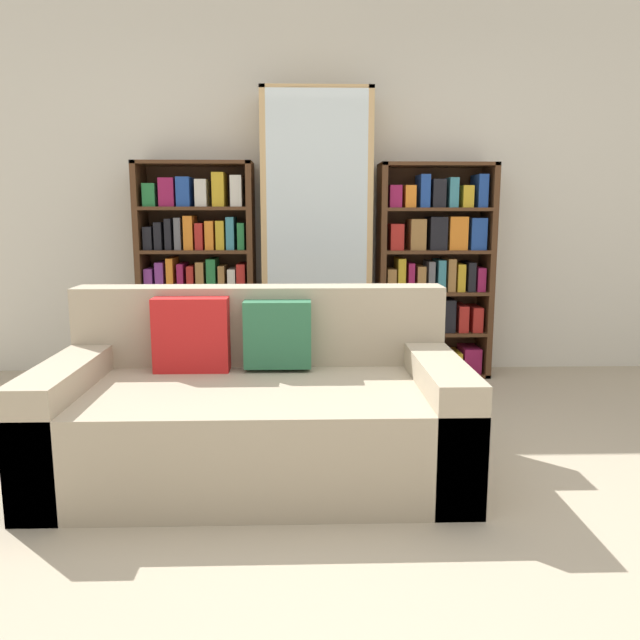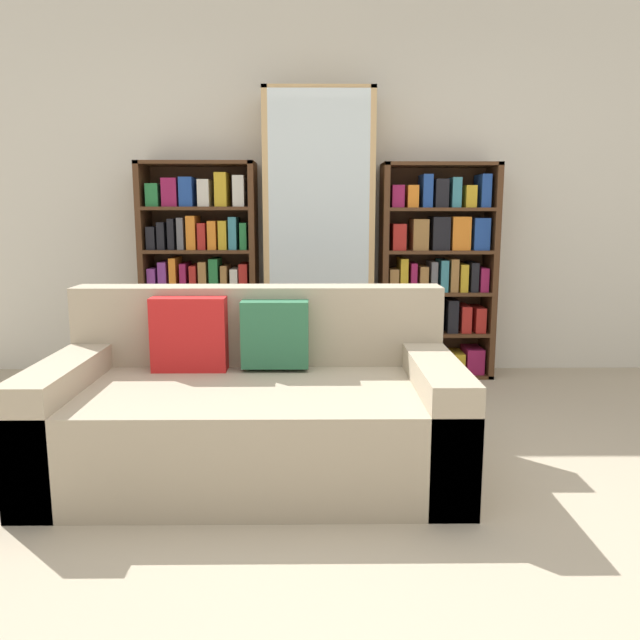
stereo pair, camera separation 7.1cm
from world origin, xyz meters
name	(u,v)px [view 1 (the left image)]	position (x,y,z in m)	size (l,w,h in m)	color
ground_plane	(362,533)	(0.00, 0.00, 0.00)	(16.00, 16.00, 0.00)	tan
wall_back	(331,189)	(0.00, 2.52, 1.35)	(6.05, 0.06, 2.70)	silver
couch	(256,410)	(-0.43, 0.62, 0.28)	(1.84, 0.99, 0.82)	tan
bookshelf_left	(198,274)	(-0.96, 2.31, 0.74)	(0.81, 0.32, 1.53)	#4C2D19
display_cabinet	(316,239)	(-0.12, 2.29, 0.99)	(0.76, 0.36, 2.01)	tan
bookshelf_right	(434,274)	(0.73, 2.31, 0.74)	(0.81, 0.32, 1.52)	#4C2D19
wine_bottle	(423,373)	(0.57, 1.77, 0.15)	(0.08, 0.08, 0.35)	#143819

